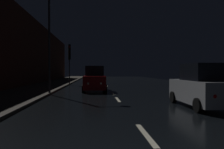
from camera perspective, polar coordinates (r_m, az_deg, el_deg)
ground at (r=27.44m, az=-1.57°, el=-2.81°), size 26.25×84.00×0.02m
sidewalk_left at (r=27.95m, az=-15.90°, el=-2.61°), size 4.40×84.00×0.15m
building_facade_left at (r=25.32m, az=-23.35°, el=6.51°), size 0.80×63.00×8.55m
lane_centerline at (r=19.14m, az=-0.28°, el=-4.38°), size 0.16×29.46×0.01m
traffic_light_far_left at (r=27.56m, az=-11.24°, el=4.98°), size 0.37×0.48×5.12m
streetlamp_overhead at (r=17.00m, az=-14.84°, el=11.89°), size 1.70×0.44×7.63m
car_approaching_headlights at (r=19.14m, az=-4.65°, el=-1.35°), size 2.04×4.41×2.22m
car_parked_right_near at (r=11.47m, az=22.66°, el=-3.12°), size 1.96×4.24×2.14m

